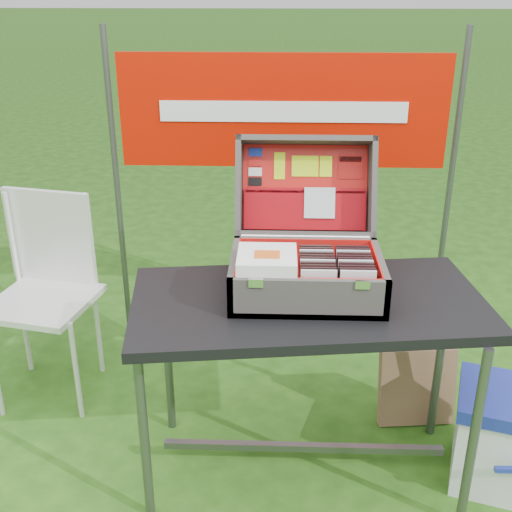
{
  "coord_description": "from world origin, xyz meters",
  "views": [
    {
      "loc": [
        -0.02,
        -2.04,
        1.91
      ],
      "look_at": [
        -0.1,
        0.1,
        0.97
      ],
      "focal_mm": 45.0,
      "sensor_mm": 36.0,
      "label": 1
    }
  ],
  "objects_px": {
    "chair": "(42,304)",
    "cardboard_box": "(417,386)",
    "suitcase": "(307,226)",
    "table": "(305,390)"
  },
  "relations": [
    {
      "from": "table",
      "to": "chair",
      "type": "distance_m",
      "value": 1.32
    },
    {
      "from": "suitcase",
      "to": "cardboard_box",
      "type": "relative_size",
      "value": 1.53
    },
    {
      "from": "suitcase",
      "to": "cardboard_box",
      "type": "bearing_deg",
      "value": 25.8
    },
    {
      "from": "suitcase",
      "to": "cardboard_box",
      "type": "xyz_separation_m",
      "value": [
        0.54,
        0.26,
        -0.88
      ]
    },
    {
      "from": "table",
      "to": "chair",
      "type": "relative_size",
      "value": 1.32
    },
    {
      "from": "chair",
      "to": "cardboard_box",
      "type": "distance_m",
      "value": 1.78
    },
    {
      "from": "chair",
      "to": "cardboard_box",
      "type": "xyz_separation_m",
      "value": [
        1.75,
        -0.16,
        -0.31
      ]
    },
    {
      "from": "cardboard_box",
      "to": "suitcase",
      "type": "bearing_deg",
      "value": -160.28
    },
    {
      "from": "suitcase",
      "to": "cardboard_box",
      "type": "height_order",
      "value": "suitcase"
    },
    {
      "from": "table",
      "to": "chair",
      "type": "bearing_deg",
      "value": 150.12
    }
  ]
}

